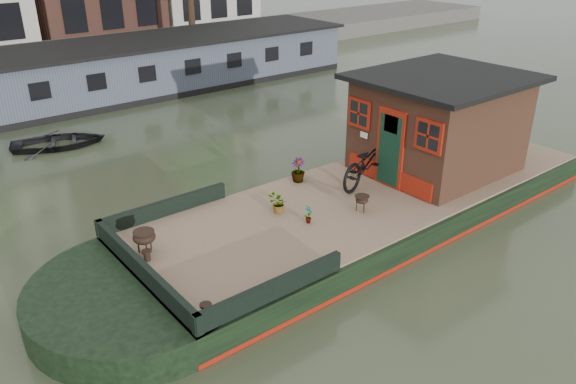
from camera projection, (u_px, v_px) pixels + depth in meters
ground at (373, 214)px, 13.55m from camera, size 120.00×120.00×0.00m
houseboat_hull at (333, 221)px, 12.68m from camera, size 14.01×4.02×0.60m
houseboat_deck at (375, 191)px, 13.28m from camera, size 11.80×3.80×0.05m
bow_bulwark at (185, 254)px, 10.34m from camera, size 3.00×4.00×0.35m
cabin at (439, 122)px, 13.98m from camera, size 4.00×3.50×2.42m
bicycle at (368, 161)px, 13.42m from camera, size 2.29×1.28×1.14m
potted_plant_a at (308, 214)px, 11.70m from camera, size 0.24×0.19×0.40m
potted_plant_c at (278, 204)px, 12.11m from camera, size 0.46×0.42×0.44m
potted_plant_d at (298, 170)px, 13.60m from camera, size 0.43×0.43×0.60m
brazier_front at (362, 203)px, 12.21m from camera, size 0.42×0.42×0.37m
brazier_rear at (145, 242)px, 10.62m from camera, size 0.50×0.50×0.46m
bollard_port at (147, 256)px, 10.41m from camera, size 0.19×0.19×0.21m
bollard_stbd at (206, 310)px, 8.92m from camera, size 0.20×0.20×0.23m
dinghy at (58, 138)px, 17.64m from camera, size 3.31×2.79×0.58m
far_houseboat at (126, 70)px, 23.04m from camera, size 20.40×4.40×2.11m
quay at (73, 57)px, 27.86m from camera, size 60.00×6.00×0.90m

